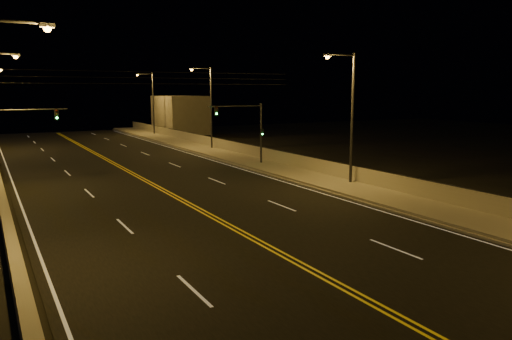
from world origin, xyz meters
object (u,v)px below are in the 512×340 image
streetlight_3 (151,100)px  traffic_signal_left (8,136)px  streetlight_1 (349,111)px  streetlight_2 (209,103)px  traffic_signal_right (250,126)px

streetlight_3 → traffic_signal_left: (-20.24, -33.14, -1.71)m
streetlight_1 → traffic_signal_left: (-20.24, 11.13, -1.71)m
streetlight_1 → traffic_signal_left: 23.17m
streetlight_2 → streetlight_3: (0.00, 20.68, 0.00)m
streetlight_2 → traffic_signal_left: 23.83m
traffic_signal_right → streetlight_2: bearing=82.7°
streetlight_2 → traffic_signal_left: streetlight_2 is taller
streetlight_1 → traffic_signal_right: size_ratio=1.65×
streetlight_2 → streetlight_3: bearing=90.0°
streetlight_3 → streetlight_2: bearing=-90.0°
streetlight_2 → traffic_signal_right: 12.68m
traffic_signal_left → streetlight_2: bearing=31.6°
streetlight_3 → traffic_signal_right: (-1.59, -33.14, -1.71)m
traffic_signal_left → traffic_signal_right: bearing=0.0°
streetlight_1 → streetlight_2: size_ratio=1.00×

